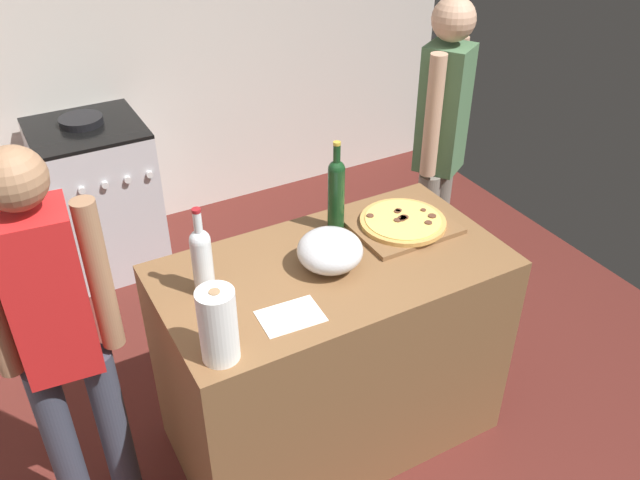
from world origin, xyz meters
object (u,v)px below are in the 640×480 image
(paper_towel_roll, at_px, (218,326))
(person_in_stripes, at_px, (59,335))
(wine_bottle_green, at_px, (202,258))
(wine_bottle_clear, at_px, (336,192))
(mixing_bowl, at_px, (330,251))
(pizza, at_px, (403,221))
(stove, at_px, (99,197))
(person_in_red, at_px, (440,146))

(paper_towel_roll, xyz_separation_m, person_in_stripes, (-0.42, 0.35, -0.13))
(paper_towel_roll, relative_size, wine_bottle_green, 0.75)
(paper_towel_roll, distance_m, wine_bottle_clear, 0.82)
(mixing_bowl, bearing_deg, wine_bottle_green, 169.56)
(paper_towel_roll, bearing_deg, person_in_stripes, 140.59)
(pizza, relative_size, mixing_bowl, 1.43)
(wine_bottle_green, height_order, wine_bottle_clear, wine_bottle_clear)
(pizza, distance_m, mixing_bowl, 0.40)
(wine_bottle_clear, height_order, stove, wine_bottle_clear)
(mixing_bowl, height_order, wine_bottle_green, wine_bottle_green)
(mixing_bowl, relative_size, stove, 0.26)
(wine_bottle_green, xyz_separation_m, stove, (-0.05, 1.68, -0.60))
(stove, bearing_deg, wine_bottle_green, -88.27)
(pizza, height_order, person_in_stripes, person_in_stripes)
(wine_bottle_clear, height_order, person_in_red, person_in_red)
(pizza, distance_m, person_in_stripes, 1.34)
(mixing_bowl, distance_m, stove, 1.91)
(paper_towel_roll, bearing_deg, person_in_red, 29.03)
(paper_towel_roll, distance_m, person_in_red, 1.68)
(paper_towel_roll, bearing_deg, wine_bottle_clear, 34.33)
(paper_towel_roll, xyz_separation_m, person_in_red, (1.47, 0.81, -0.09))
(wine_bottle_green, relative_size, stove, 0.37)
(paper_towel_roll, distance_m, person_in_stripes, 0.56)
(person_in_red, bearing_deg, stove, 140.37)
(paper_towel_roll, distance_m, stove, 2.09)
(wine_bottle_clear, bearing_deg, person_in_stripes, -173.92)
(pizza, relative_size, stove, 0.38)
(mixing_bowl, relative_size, paper_towel_roll, 0.94)
(wine_bottle_clear, xyz_separation_m, person_in_stripes, (-1.10, -0.12, -0.17))
(mixing_bowl, height_order, stove, mixing_bowl)
(wine_bottle_clear, bearing_deg, person_in_red, 23.97)
(paper_towel_roll, bearing_deg, wine_bottle_green, 77.26)
(pizza, bearing_deg, wine_bottle_clear, 152.24)
(pizza, distance_m, stove, 1.96)
(wine_bottle_green, relative_size, person_in_stripes, 0.22)
(wine_bottle_green, height_order, person_in_stripes, person_in_stripes)
(person_in_stripes, distance_m, person_in_red, 1.95)
(paper_towel_roll, height_order, stove, paper_towel_roll)
(wine_bottle_green, relative_size, person_in_red, 0.21)
(person_in_red, bearing_deg, person_in_stripes, -166.09)
(wine_bottle_clear, distance_m, person_in_stripes, 1.12)
(wine_bottle_green, distance_m, stove, 1.79)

